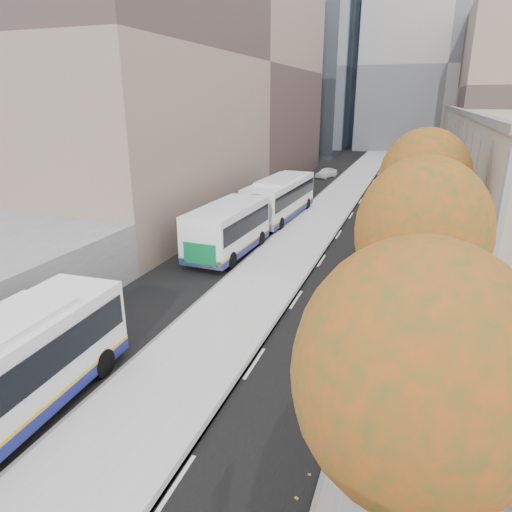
% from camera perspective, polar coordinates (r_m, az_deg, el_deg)
% --- Properties ---
extents(bus_platform, '(4.25, 150.00, 0.15)m').
position_cam_1_polar(bus_platform, '(38.55, 8.30, 5.07)').
color(bus_platform, silver).
rests_on(bus_platform, ground).
extents(sidewalk, '(4.75, 150.00, 0.08)m').
position_cam_1_polar(sidewalk, '(37.90, 20.24, 3.78)').
color(sidewalk, slate).
rests_on(sidewalk, ground).
extents(building_midrise, '(24.00, 46.00, 25.00)m').
position_cam_1_polar(building_midrise, '(50.04, -12.48, 22.34)').
color(building_midrise, gray).
rests_on(building_midrise, ground).
extents(building_far_block, '(30.00, 18.00, 30.00)m').
position_cam_1_polar(building_far_block, '(97.97, 22.68, 21.03)').
color(building_far_block, '#A19A96').
rests_on(building_far_block, ground).
extents(bus_shelter, '(1.90, 4.40, 2.53)m').
position_cam_1_polar(bus_shelter, '(14.73, 26.84, -11.82)').
color(bus_shelter, '#383A3F').
rests_on(bus_shelter, sidewalk).
extents(tree_b, '(4.00, 4.00, 6.97)m').
position_cam_1_polar(tree_b, '(7.96, 19.28, -14.01)').
color(tree_b, '#322319').
rests_on(tree_b, sidewalk).
extents(tree_c, '(4.20, 4.20, 7.28)m').
position_cam_1_polar(tree_c, '(15.29, 20.02, 2.75)').
color(tree_c, '#322319').
rests_on(tree_c, sidewalk).
extents(tree_d, '(4.40, 4.40, 7.60)m').
position_cam_1_polar(tree_d, '(24.06, 20.28, 8.85)').
color(tree_d, '#322319').
rests_on(tree_d, sidewalk).
extents(bus_far, '(3.46, 18.86, 3.13)m').
position_cam_1_polar(bus_far, '(33.26, 0.67, 5.93)').
color(bus_far, white).
rests_on(bus_far, ground).
extents(distant_car, '(2.51, 3.84, 1.22)m').
position_cam_1_polar(distant_car, '(58.17, 8.76, 10.26)').
color(distant_car, white).
rests_on(distant_car, ground).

